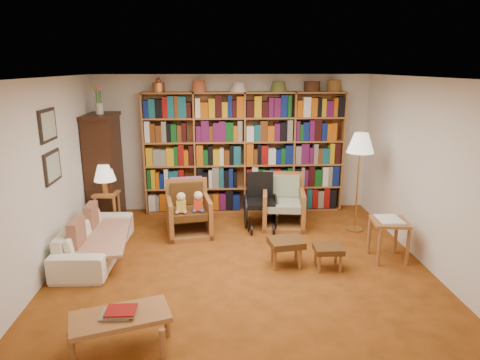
{
  "coord_description": "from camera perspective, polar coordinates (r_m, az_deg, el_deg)",
  "views": [
    {
      "loc": [
        -0.33,
        -5.33,
        2.63
      ],
      "look_at": [
        0.02,
        0.6,
        1.05
      ],
      "focal_mm": 32.0,
      "sensor_mm": 36.0,
      "label": 1
    }
  ],
  "objects": [
    {
      "name": "armchair_leather",
      "position": [
        6.99,
        -6.77,
        -4.2
      ],
      "size": [
        0.8,
        0.83,
        0.87
      ],
      "color": "#9E5D31",
      "rests_on": "floor"
    },
    {
      "name": "cushion_right",
      "position": [
        6.11,
        -20.92,
        -7.07
      ],
      "size": [
        0.13,
        0.4,
        0.39
      ],
      "primitive_type": "cube",
      "rotation": [
        0.0,
        0.0,
        -0.02
      ],
      "color": "maroon",
      "rests_on": "sofa"
    },
    {
      "name": "footstool_a",
      "position": [
        5.86,
        6.16,
        -8.52
      ],
      "size": [
        0.5,
        0.45,
        0.38
      ],
      "color": "#4C2E14",
      "rests_on": "floor"
    },
    {
      "name": "footstool_b",
      "position": [
        5.88,
        11.69,
        -9.2
      ],
      "size": [
        0.38,
        0.33,
        0.32
      ],
      "color": "#4C2E14",
      "rests_on": "floor"
    },
    {
      "name": "wall_right",
      "position": [
        6.19,
        23.95,
        0.68
      ],
      "size": [
        0.0,
        5.0,
        5.0
      ],
      "primitive_type": "plane",
      "rotation": [
        1.57,
        0.0,
        -1.57
      ],
      "color": "silver",
      "rests_on": "floor"
    },
    {
      "name": "sofa",
      "position": [
        6.45,
        -18.75,
        -7.52
      ],
      "size": [
        1.8,
        0.75,
        0.52
      ],
      "primitive_type": "imported",
      "rotation": [
        0.0,
        0.0,
        1.54
      ],
      "color": "#F1E9CC",
      "rests_on": "floor"
    },
    {
      "name": "armchair_sage",
      "position": [
        7.34,
        5.69,
        -3.43
      ],
      "size": [
        0.79,
        0.81,
        0.88
      ],
      "color": "#9E5D31",
      "rests_on": "floor"
    },
    {
      "name": "sofa_throw",
      "position": [
        6.42,
        -18.34,
        -7.19
      ],
      "size": [
        0.96,
        1.58,
        0.04
      ],
      "primitive_type": "cube",
      "rotation": [
        0.0,
        0.0,
        0.11
      ],
      "color": "beige",
      "rests_on": "sofa"
    },
    {
      "name": "wall_left",
      "position": [
        5.92,
        -24.78,
        -0.01
      ],
      "size": [
        0.0,
        5.0,
        5.0
      ],
      "primitive_type": "plane",
      "rotation": [
        1.57,
        0.0,
        1.57
      ],
      "color": "silver",
      "rests_on": "floor"
    },
    {
      "name": "wheelchair",
      "position": [
        7.18,
        2.74,
        -3.06
      ],
      "size": [
        0.53,
        0.74,
        0.92
      ],
      "color": "black",
      "rests_on": "floor"
    },
    {
      "name": "coffee_table",
      "position": [
        4.4,
        -15.66,
        -17.44
      ],
      "size": [
        1.01,
        0.71,
        0.42
      ],
      "color": "#9E5D31",
      "rests_on": "floor"
    },
    {
      "name": "bookshelf",
      "position": [
        7.81,
        0.59,
        4.12
      ],
      "size": [
        3.6,
        0.3,
        2.42
      ],
      "color": "#9E5D31",
      "rests_on": "floor"
    },
    {
      "name": "wall_front",
      "position": [
        3.16,
        2.96,
        -11.04
      ],
      "size": [
        5.0,
        0.0,
        5.0
      ],
      "primitive_type": "plane",
      "rotation": [
        -1.57,
        0.0,
        0.0
      ],
      "color": "silver",
      "rests_on": "floor"
    },
    {
      "name": "floor",
      "position": [
        5.95,
        0.15,
        -11.35
      ],
      "size": [
        5.0,
        5.0,
        0.0
      ],
      "primitive_type": "plane",
      "color": "#8F4516",
      "rests_on": "ground"
    },
    {
      "name": "curio_cabinet",
      "position": [
        7.76,
        -17.65,
        1.7
      ],
      "size": [
        0.5,
        0.95,
        2.4
      ],
      "color": "#361B0E",
      "rests_on": "floor"
    },
    {
      "name": "floor_lamp",
      "position": [
        7.03,
        15.76,
        4.25
      ],
      "size": [
        0.43,
        0.43,
        1.62
      ],
      "color": "#BE863D",
      "rests_on": "floor"
    },
    {
      "name": "wall_back",
      "position": [
        7.95,
        -0.94,
        4.9
      ],
      "size": [
        5.0,
        0.0,
        5.0
      ],
      "primitive_type": "plane",
      "rotation": [
        1.57,
        0.0,
        0.0
      ],
      "color": "silver",
      "rests_on": "floor"
    },
    {
      "name": "side_table_papers",
      "position": [
        6.3,
        19.27,
        -6.0
      ],
      "size": [
        0.53,
        0.53,
        0.61
      ],
      "color": "#9E5D31",
      "rests_on": "floor"
    },
    {
      "name": "table_lamp",
      "position": [
        7.35,
        -17.61,
        0.84
      ],
      "size": [
        0.36,
        0.36,
        0.49
      ],
      "color": "#BE863D",
      "rests_on": "side_table_lamp"
    },
    {
      "name": "cushion_left",
      "position": [
        6.74,
        -19.19,
        -4.87
      ],
      "size": [
        0.13,
        0.39,
        0.39
      ],
      "primitive_type": "cube",
      "rotation": [
        0.0,
        0.0,
        0.01
      ],
      "color": "maroon",
      "rests_on": "sofa"
    },
    {
      "name": "framed_pictures",
      "position": [
        6.11,
        -23.98,
        4.12
      ],
      "size": [
        0.03,
        0.52,
        0.97
      ],
      "color": "black",
      "rests_on": "wall_left"
    },
    {
      "name": "side_table_lamp",
      "position": [
        7.48,
        -17.31,
        -2.87
      ],
      "size": [
        0.41,
        0.41,
        0.61
      ],
      "color": "#9E5D31",
      "rests_on": "floor"
    },
    {
      "name": "ceiling",
      "position": [
        5.34,
        0.17,
        13.48
      ],
      "size": [
        5.0,
        5.0,
        0.0
      ],
      "primitive_type": "plane",
      "rotation": [
        3.14,
        0.0,
        0.0
      ],
      "color": "white",
      "rests_on": "wall_back"
    }
  ]
}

